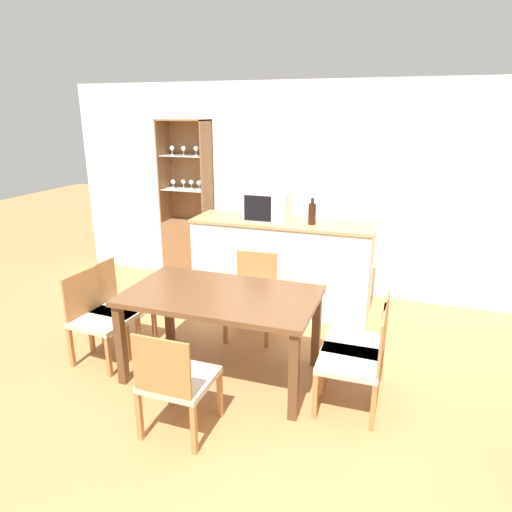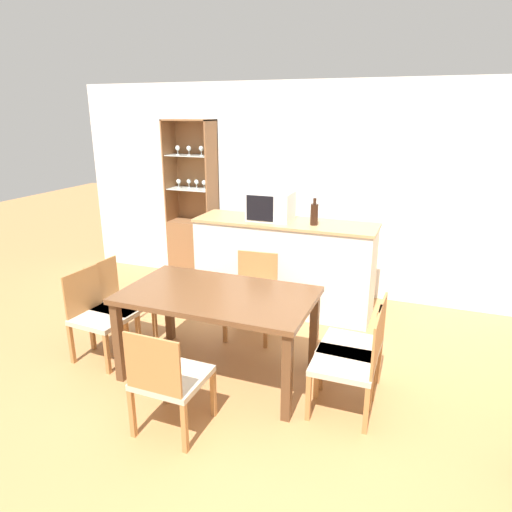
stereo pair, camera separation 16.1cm
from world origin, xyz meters
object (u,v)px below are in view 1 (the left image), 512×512
(display_cabinet, at_px, (189,236))
(microwave, at_px, (268,206))
(dining_chair_side_right_near, at_px, (356,361))
(dining_chair_side_left_far, at_px, (117,306))
(wine_bottle, at_px, (312,213))
(dining_chair_side_left_near, at_px, (99,318))
(dining_table, at_px, (221,303))
(dining_chair_head_near, at_px, (176,380))
(dining_chair_head_far, at_px, (253,295))
(dining_chair_side_right_far, at_px, (360,344))

(display_cabinet, xyz_separation_m, microwave, (1.27, -0.52, 0.59))
(dining_chair_side_right_near, relative_size, microwave, 1.72)
(dining_chair_side_right_near, bearing_deg, dining_chair_side_left_far, 82.59)
(wine_bottle, bearing_deg, display_cabinet, 162.12)
(dining_chair_side_left_near, bearing_deg, dining_chair_side_right_near, 94.18)
(display_cabinet, distance_m, dining_table, 2.45)
(dining_chair_head_near, xyz_separation_m, dining_chair_side_right_near, (1.15, 0.67, 0.00))
(dining_chair_side_right_near, xyz_separation_m, dining_chair_head_far, (-1.15, 0.94, 0.00))
(display_cabinet, relative_size, dining_chair_side_right_far, 2.54)
(dining_table, bearing_deg, dining_chair_side_right_near, -6.86)
(dining_table, bearing_deg, dining_chair_head_near, -90.05)
(display_cabinet, bearing_deg, dining_table, -56.82)
(dining_table, height_order, wine_bottle, wine_bottle)
(dining_chair_head_far, relative_size, wine_bottle, 2.86)
(dining_chair_side_left_near, distance_m, microwave, 2.13)
(dining_chair_side_left_far, xyz_separation_m, microwave, (1.07, 1.39, 0.78))
(dining_chair_side_left_near, bearing_deg, dining_chair_side_left_far, -175.73)
(dining_chair_head_far, xyz_separation_m, microwave, (-0.07, 0.72, 0.78))
(dining_chair_side_left_far, distance_m, dining_chair_side_right_far, 2.29)
(dining_chair_head_near, bearing_deg, dining_chair_side_left_far, 141.23)
(dining_table, bearing_deg, dining_chair_head_far, 90.25)
(dining_chair_side_left_far, bearing_deg, wine_bottle, 133.70)
(dining_chair_head_near, height_order, dining_chair_side_left_far, same)
(dining_table, height_order, microwave, microwave)
(dining_chair_side_left_far, xyz_separation_m, dining_chair_side_right_far, (2.29, -0.00, 0.00))
(dining_chair_side_right_far, bearing_deg, dining_chair_side_right_near, -177.77)
(dining_chair_head_near, distance_m, dining_chair_side_right_far, 1.48)
(display_cabinet, distance_m, microwave, 1.49)
(dining_chair_side_left_near, xyz_separation_m, dining_chair_head_far, (1.14, 0.94, 0.00))
(dining_table, xyz_separation_m, dining_chair_side_right_far, (1.14, 0.14, -0.25))
(dining_chair_side_left_near, bearing_deg, microwave, 151.44)
(dining_chair_side_left_far, relative_size, microwave, 1.72)
(dining_chair_side_left_near, relative_size, wine_bottle, 2.86)
(dining_chair_side_left_near, distance_m, dining_chair_head_near, 1.33)
(display_cabinet, distance_m, dining_chair_head_near, 3.16)
(display_cabinet, distance_m, dining_chair_side_left_far, 1.93)
(dining_chair_head_far, bearing_deg, wine_bottle, -127.88)
(dining_table, distance_m, wine_bottle, 1.62)
(dining_chair_side_left_near, xyz_separation_m, dining_chair_head_near, (1.14, -0.67, 0.00))
(dining_chair_side_right_far, relative_size, microwave, 1.72)
(display_cabinet, bearing_deg, wine_bottle, -17.88)
(dining_chair_head_near, height_order, microwave, microwave)
(dining_table, relative_size, dining_chair_head_far, 1.93)
(display_cabinet, bearing_deg, dining_chair_side_right_far, -37.59)
(dining_table, height_order, dining_chair_head_far, dining_chair_head_far)
(dining_chair_side_left_near, relative_size, dining_chair_head_far, 1.00)
(display_cabinet, bearing_deg, dining_chair_side_left_near, -84.90)
(microwave, bearing_deg, dining_table, -87.34)
(dining_chair_side_left_near, bearing_deg, dining_chair_head_near, 63.80)
(display_cabinet, height_order, microwave, display_cabinet)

